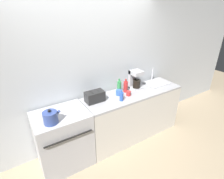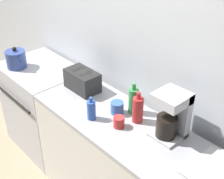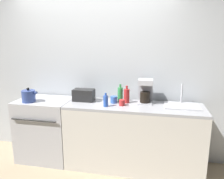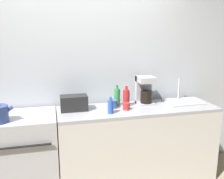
{
  "view_description": "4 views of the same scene",
  "coord_description": "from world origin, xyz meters",
  "views": [
    {
      "loc": [
        -1.17,
        -1.88,
        2.33
      ],
      "look_at": [
        0.26,
        0.38,
        1.06
      ],
      "focal_mm": 28.0,
      "sensor_mm": 36.0,
      "label": 1
    },
    {
      "loc": [
        1.79,
        -0.99,
        2.33
      ],
      "look_at": [
        0.3,
        0.37,
        1.1
      ],
      "focal_mm": 50.0,
      "sensor_mm": 36.0,
      "label": 2
    },
    {
      "loc": [
        0.95,
        -2.57,
        1.81
      ],
      "look_at": [
        0.35,
        0.36,
        1.13
      ],
      "focal_mm": 35.0,
      "sensor_mm": 36.0,
      "label": 3
    },
    {
      "loc": [
        -0.31,
        -2.38,
        1.81
      ],
      "look_at": [
        0.35,
        0.3,
        1.17
      ],
      "focal_mm": 40.0,
      "sensor_mm": 36.0,
      "label": 4
    }
  ],
  "objects": [
    {
      "name": "counter_block",
      "position": [
        0.67,
        0.29,
        0.47
      ],
      "size": [
        1.89,
        0.58,
        0.94
      ],
      "color": "silver",
      "rests_on": "ground_plane"
    },
    {
      "name": "kettle",
      "position": [
        -0.83,
        0.15,
        1.02
      ],
      "size": [
        0.24,
        0.19,
        0.21
      ],
      "color": "#33478C",
      "rests_on": "stove"
    },
    {
      "name": "ground_plane",
      "position": [
        0.0,
        0.0,
        0.0
      ],
      "size": [
        12.0,
        12.0,
        0.0
      ],
      "primitive_type": "plane",
      "color": "tan"
    },
    {
      "name": "toaster",
      "position": [
        -0.08,
        0.37,
        1.02
      ],
      "size": [
        0.3,
        0.18,
        0.17
      ],
      "color": "black",
      "rests_on": "counter_block"
    },
    {
      "name": "cup_blue",
      "position": [
        0.38,
        0.35,
        0.98
      ],
      "size": [
        0.1,
        0.1,
        0.09
      ],
      "color": "#3860B2",
      "rests_on": "counter_block"
    },
    {
      "name": "bottle_green",
      "position": [
        0.45,
        0.44,
        1.04
      ],
      "size": [
        0.07,
        0.07,
        0.25
      ],
      "color": "#338C47",
      "rests_on": "counter_block"
    },
    {
      "name": "wall_back",
      "position": [
        0.0,
        0.66,
        1.3
      ],
      "size": [
        8.0,
        0.05,
        2.6
      ],
      "color": "silver",
      "rests_on": "ground_plane"
    },
    {
      "name": "coffee_maker",
      "position": [
        0.81,
        0.44,
        1.11
      ],
      "size": [
        0.2,
        0.21,
        0.34
      ],
      "color": "#B7B7BC",
      "rests_on": "counter_block"
    },
    {
      "name": "bottle_red",
      "position": [
        0.55,
        0.39,
        1.04
      ],
      "size": [
        0.08,
        0.08,
        0.25
      ],
      "color": "#B72828",
      "rests_on": "counter_block"
    },
    {
      "name": "cup_red",
      "position": [
        0.51,
        0.24,
        0.98
      ],
      "size": [
        0.08,
        0.08,
        0.08
      ],
      "color": "red",
      "rests_on": "counter_block"
    },
    {
      "name": "sink_tray",
      "position": [
        1.31,
        0.38,
        0.95
      ],
      "size": [
        0.46,
        0.35,
        0.28
      ],
      "color": "#B7B7BC",
      "rests_on": "counter_block"
    },
    {
      "name": "stove",
      "position": [
        -0.68,
        0.3,
        0.48
      ],
      "size": [
        0.79,
        0.64,
        0.94
      ],
      "color": "#B7B7BC",
      "rests_on": "ground_plane"
    },
    {
      "name": "bottle_blue",
      "position": [
        0.3,
        0.16,
        1.01
      ],
      "size": [
        0.06,
        0.06,
        0.19
      ],
      "color": "#2D56B7",
      "rests_on": "counter_block"
    }
  ]
}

